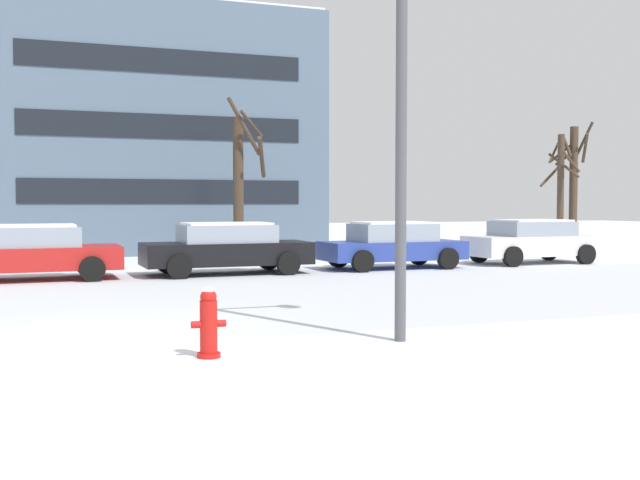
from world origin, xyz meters
TOP-DOWN VIEW (x-y plane):
  - ground_plane at (0.00, 0.00)m, footprint 120.00×120.00m
  - road_surface at (0.00, 3.52)m, footprint 80.00×9.03m
  - fire_hydrant at (1.03, -2.12)m, footprint 0.44×0.30m
  - street_lamp at (4.08, -1.90)m, footprint 1.61×0.36m
  - parked_car_red at (-1.35, 8.97)m, footprint 4.54×2.26m
  - parked_car_black at (3.75, 8.89)m, footprint 4.62×2.14m
  - parked_car_blue at (8.84, 9.01)m, footprint 4.33×2.09m
  - parked_car_white at (13.93, 9.21)m, footprint 4.37×2.16m
  - tree_far_right at (5.27, 13.49)m, footprint 1.64×1.63m
  - tree_far_mid at (18.89, 13.44)m, footprint 1.56×1.54m
  - tree_far_left at (18.26, 13.43)m, footprint 1.30×1.31m
  - building_far_left at (3.24, 21.48)m, footprint 12.91×9.50m

SIDE VIEW (x-z plane):
  - ground_plane at x=0.00m, z-range 0.00..0.00m
  - road_surface at x=0.00m, z-range 0.00..0.00m
  - fire_hydrant at x=1.03m, z-range 0.00..0.90m
  - parked_car_blue at x=8.84m, z-range 0.01..1.42m
  - parked_car_red at x=-1.35m, z-range 0.02..1.44m
  - parked_car_black at x=3.75m, z-range 0.02..1.45m
  - parked_car_white at x=13.93m, z-range 0.02..1.45m
  - tree_far_left at x=18.26m, z-range 0.17..4.86m
  - tree_far_right at x=5.27m, z-range -0.06..5.39m
  - tree_far_mid at x=18.89m, z-range 0.14..5.34m
  - street_lamp at x=4.08m, z-range 0.63..6.53m
  - building_far_left at x=3.24m, z-range 0.00..9.69m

